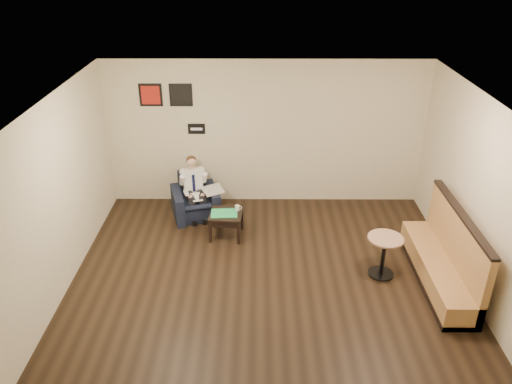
{
  "coord_description": "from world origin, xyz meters",
  "views": [
    {
      "loc": [
        -0.14,
        -5.88,
        4.71
      ],
      "look_at": [
        -0.17,
        1.2,
        1.08
      ],
      "focal_mm": 35.0,
      "sensor_mm": 36.0,
      "label": 1
    }
  ],
  "objects_px": {
    "smartphone": "(230,208)",
    "cafe_table": "(383,256)",
    "armchair": "(195,197)",
    "side_table": "(226,224)",
    "banquette": "(441,249)",
    "coffee_mug": "(237,208)",
    "seated_man": "(196,192)",
    "green_folder": "(224,213)"
  },
  "relations": [
    {
      "from": "seated_man",
      "to": "cafe_table",
      "type": "distance_m",
      "value": 3.54
    },
    {
      "from": "smartphone",
      "to": "cafe_table",
      "type": "bearing_deg",
      "value": -12.79
    },
    {
      "from": "side_table",
      "to": "cafe_table",
      "type": "xyz_separation_m",
      "value": [
        2.48,
        -1.13,
        0.11
      ]
    },
    {
      "from": "side_table",
      "to": "smartphone",
      "type": "distance_m",
      "value": 0.29
    },
    {
      "from": "coffee_mug",
      "to": "smartphone",
      "type": "bearing_deg",
      "value": 157.65
    },
    {
      "from": "seated_man",
      "to": "armchair",
      "type": "bearing_deg",
      "value": 90.0
    },
    {
      "from": "seated_man",
      "to": "coffee_mug",
      "type": "xyz_separation_m",
      "value": [
        0.78,
        -0.51,
        -0.04
      ]
    },
    {
      "from": "side_table",
      "to": "smartphone",
      "type": "xyz_separation_m",
      "value": [
        0.06,
        0.16,
        0.23
      ]
    },
    {
      "from": "armchair",
      "to": "seated_man",
      "type": "bearing_deg",
      "value": -90.0
    },
    {
      "from": "coffee_mug",
      "to": "banquette",
      "type": "distance_m",
      "value": 3.39
    },
    {
      "from": "seated_man",
      "to": "green_folder",
      "type": "height_order",
      "value": "seated_man"
    },
    {
      "from": "banquette",
      "to": "green_folder",
      "type": "bearing_deg",
      "value": 158.96
    },
    {
      "from": "armchair",
      "to": "side_table",
      "type": "distance_m",
      "value": 0.96
    },
    {
      "from": "armchair",
      "to": "seated_man",
      "type": "xyz_separation_m",
      "value": [
        0.03,
        -0.1,
        0.15
      ]
    },
    {
      "from": "seated_man",
      "to": "banquette",
      "type": "relative_size",
      "value": 0.48
    },
    {
      "from": "side_table",
      "to": "green_folder",
      "type": "bearing_deg",
      "value": -151.56
    },
    {
      "from": "smartphone",
      "to": "banquette",
      "type": "distance_m",
      "value": 3.53
    },
    {
      "from": "seated_man",
      "to": "smartphone",
      "type": "xyz_separation_m",
      "value": [
        0.66,
        -0.46,
        -0.09
      ]
    },
    {
      "from": "smartphone",
      "to": "coffee_mug",
      "type": "bearing_deg",
      "value": -7.1
    },
    {
      "from": "side_table",
      "to": "green_folder",
      "type": "xyz_separation_m",
      "value": [
        -0.03,
        -0.02,
        0.23
      ]
    },
    {
      "from": "green_folder",
      "to": "banquette",
      "type": "distance_m",
      "value": 3.55
    },
    {
      "from": "seated_man",
      "to": "green_folder",
      "type": "xyz_separation_m",
      "value": [
        0.56,
        -0.63,
        -0.08
      ]
    },
    {
      "from": "armchair",
      "to": "coffee_mug",
      "type": "xyz_separation_m",
      "value": [
        0.81,
        -0.61,
        0.1
      ]
    },
    {
      "from": "smartphone",
      "to": "seated_man",
      "type": "bearing_deg",
      "value": 160.5
    },
    {
      "from": "side_table",
      "to": "green_folder",
      "type": "relative_size",
      "value": 1.22
    },
    {
      "from": "armchair",
      "to": "green_folder",
      "type": "bearing_deg",
      "value": -67.15
    },
    {
      "from": "seated_man",
      "to": "cafe_table",
      "type": "xyz_separation_m",
      "value": [
        3.08,
        -1.74,
        -0.21
      ]
    },
    {
      "from": "coffee_mug",
      "to": "banquette",
      "type": "relative_size",
      "value": 0.04
    },
    {
      "from": "side_table",
      "to": "smartphone",
      "type": "bearing_deg",
      "value": 67.4
    },
    {
      "from": "seated_man",
      "to": "green_folder",
      "type": "distance_m",
      "value": 0.85
    },
    {
      "from": "smartphone",
      "to": "banquette",
      "type": "bearing_deg",
      "value": -8.97
    },
    {
      "from": "coffee_mug",
      "to": "cafe_table",
      "type": "bearing_deg",
      "value": -28.34
    },
    {
      "from": "coffee_mug",
      "to": "seated_man",
      "type": "bearing_deg",
      "value": 147.05
    },
    {
      "from": "green_folder",
      "to": "banquette",
      "type": "relative_size",
      "value": 0.2
    },
    {
      "from": "armchair",
      "to": "side_table",
      "type": "xyz_separation_m",
      "value": [
        0.62,
        -0.71,
        -0.17
      ]
    },
    {
      "from": "armchair",
      "to": "seated_man",
      "type": "height_order",
      "value": "seated_man"
    },
    {
      "from": "side_table",
      "to": "coffee_mug",
      "type": "height_order",
      "value": "coffee_mug"
    },
    {
      "from": "banquette",
      "to": "cafe_table",
      "type": "relative_size",
      "value": 3.36
    },
    {
      "from": "banquette",
      "to": "cafe_table",
      "type": "xyz_separation_m",
      "value": [
        -0.8,
        0.16,
        -0.24
      ]
    },
    {
      "from": "coffee_mug",
      "to": "banquette",
      "type": "bearing_deg",
      "value": -24.29
    },
    {
      "from": "seated_man",
      "to": "coffee_mug",
      "type": "height_order",
      "value": "seated_man"
    },
    {
      "from": "side_table",
      "to": "green_folder",
      "type": "height_order",
      "value": "green_folder"
    }
  ]
}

